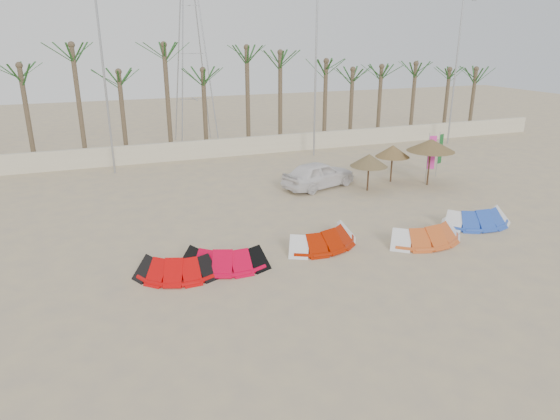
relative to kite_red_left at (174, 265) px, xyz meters
name	(u,v)px	position (x,y,z in m)	size (l,w,h in m)	color
ground	(345,304)	(4.88, -4.08, -0.42)	(120.00, 120.00, 0.00)	tan
boundary_wall	(200,149)	(4.88, 17.92, 0.23)	(60.00, 0.30, 1.30)	beige
palm_line	(201,64)	(5.55, 19.42, 6.03)	(52.00, 4.00, 7.70)	brown
lamp_b	(105,80)	(-1.08, 15.92, 5.35)	(1.25, 0.14, 11.00)	#A5A8AD
lamp_c	(316,74)	(12.92, 15.92, 5.35)	(1.25, 0.14, 11.00)	#A5A8AD
lamp_d	(456,70)	(24.92, 15.92, 5.35)	(1.25, 0.14, 11.00)	#A5A8AD
pylon	(197,142)	(5.88, 23.92, -0.42)	(3.00, 3.00, 14.00)	#A5A8AD
kite_red_left	(174,265)	(0.00, 0.00, 0.00)	(3.30, 2.30, 0.90)	red
kite_red_mid	(222,255)	(1.84, 0.19, 0.00)	(3.64, 2.45, 0.90)	red
kite_red_right	(321,235)	(6.23, 0.65, 0.00)	(3.71, 2.34, 0.90)	#A31800
kite_orange	(423,231)	(10.52, -0.45, 0.00)	(3.63, 1.81, 0.90)	#D4561F
kite_blue	(474,215)	(13.93, 0.34, 0.00)	(3.40, 1.76, 0.90)	blue
parasol_left	(369,160)	(12.06, 6.79, 1.34)	(2.12, 2.12, 2.11)	#4C331E
parasol_mid	(431,145)	(15.96, 6.55, 1.95)	(2.77, 2.77, 2.72)	#4C331E
parasol_right	(393,151)	(14.28, 7.86, 1.46)	(2.04, 2.04, 2.23)	#4C331E
flag_pink	(430,154)	(16.17, 6.81, 1.38)	(0.44, 0.19, 3.03)	#A5A8AD
flag_green	(441,150)	(17.68, 7.80, 1.25)	(0.44, 0.16, 2.80)	#A5A8AD
car	(319,175)	(9.71, 8.32, 0.36)	(1.82, 4.53, 1.54)	white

